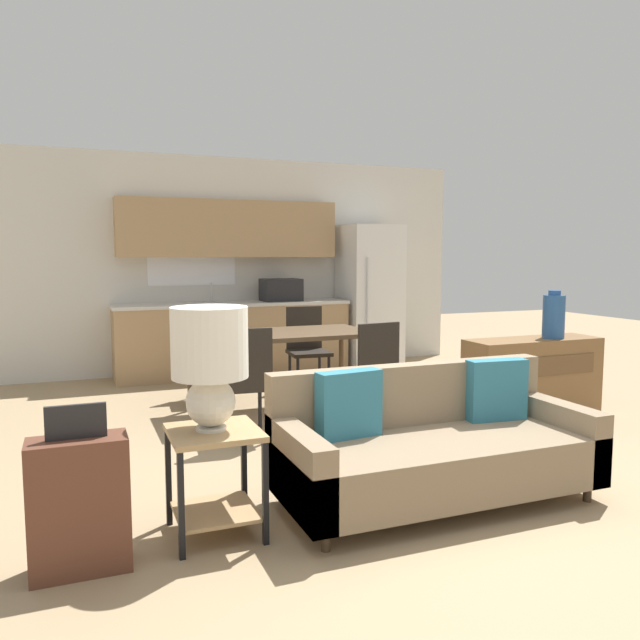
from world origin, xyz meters
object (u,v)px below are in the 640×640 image
object	(u,v)px
dining_chair_far_right	(307,345)
table_lamp	(210,357)
couch	(430,446)
credenza	(532,378)
vase	(554,316)
refrigerator	(369,296)
side_table	(215,464)
suitcase	(79,504)
dining_table	(280,339)
dining_chair_far_left	(207,351)
dining_chair_near_right	(371,370)
dining_chair_near_left	(245,379)

from	to	relation	value
dining_chair_far_right	table_lamp	bearing A→B (deg)	-114.06
couch	dining_chair_far_right	world-z (taller)	dining_chair_far_right
credenza	vase	bearing A→B (deg)	-12.86
refrigerator	side_table	distance (m)	5.27
refrigerator	suitcase	world-z (taller)	refrigerator
dining_table	dining_chair_far_left	distance (m)	0.95
side_table	refrigerator	bearing A→B (deg)	54.86
dining_table	table_lamp	size ratio (longest dim) A/B	2.61
dining_chair_far_right	dining_chair_near_right	world-z (taller)	same
table_lamp	suitcase	bearing A→B (deg)	-166.91
dining_table	dining_chair_near_right	bearing A→B (deg)	-55.53
couch	table_lamp	bearing A→B (deg)	-179.52
table_lamp	side_table	bearing A→B (deg)	-10.96
couch	vase	size ratio (longest dim) A/B	4.40
refrigerator	credenza	size ratio (longest dim) A/B	1.46
side_table	dining_chair_near_right	distance (m)	2.28
vase	dining_chair_far_left	world-z (taller)	vase
couch	table_lamp	xyz separation A→B (m)	(-1.35, -0.01, 0.64)
couch	credenza	distance (m)	2.27
side_table	dining_chair_far_left	size ratio (longest dim) A/B	0.62
dining_table	dining_chair_far_left	bearing A→B (deg)	125.41
dining_table	credenza	world-z (taller)	dining_table
table_lamp	dining_chair_near_right	xyz separation A→B (m)	(1.69, 1.54, -0.46)
dining_table	suitcase	size ratio (longest dim) A/B	2.11
couch	side_table	xyz separation A→B (m)	(-1.33, -0.01, 0.06)
credenza	dining_chair_near_left	xyz separation A→B (m)	(-2.62, 0.27, 0.14)
dining_chair_far_right	dining_chair_near_left	size ratio (longest dim) A/B	1.00
vase	dining_chair_near_left	distance (m)	2.85
refrigerator	table_lamp	xyz separation A→B (m)	(-3.03, -4.28, 0.03)
refrigerator	couch	size ratio (longest dim) A/B	0.98
credenza	dining_chair_near_left	world-z (taller)	dining_chair_near_left
dining_chair_near_right	dining_chair_far_left	world-z (taller)	same
couch	dining_chair_near_right	size ratio (longest dim) A/B	2.08
dining_chair_far_right	credenza	bearing A→B (deg)	-44.73
table_lamp	vase	xyz separation A→B (m)	(3.40, 1.26, -0.03)
couch	vase	distance (m)	2.48
dining_table	vase	bearing A→B (deg)	-25.71
couch	dining_chair_far_right	bearing A→B (deg)	83.59
couch	side_table	distance (m)	1.33
table_lamp	dining_chair_far_right	world-z (taller)	table_lamp
couch	credenza	size ratio (longest dim) A/B	1.50
refrigerator	dining_chair_far_right	bearing A→B (deg)	-138.10
credenza	dining_table	bearing A→B (deg)	153.26
table_lamp	dining_chair_near_right	world-z (taller)	table_lamp
dining_table	dining_chair_far_right	bearing A→B (deg)	53.39
table_lamp	dining_chair_near_left	world-z (taller)	table_lamp
side_table	dining_chair_near_right	bearing A→B (deg)	42.55
dining_chair_near_right	suitcase	bearing A→B (deg)	28.33
vase	couch	bearing A→B (deg)	-148.73
vase	dining_chair_near_right	world-z (taller)	vase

